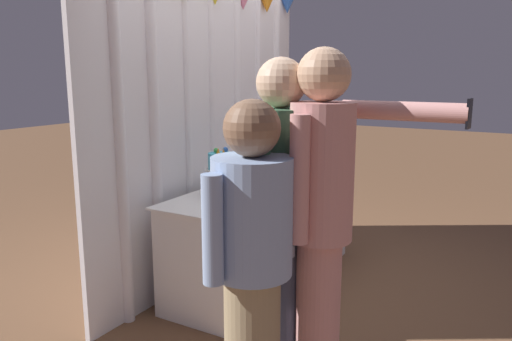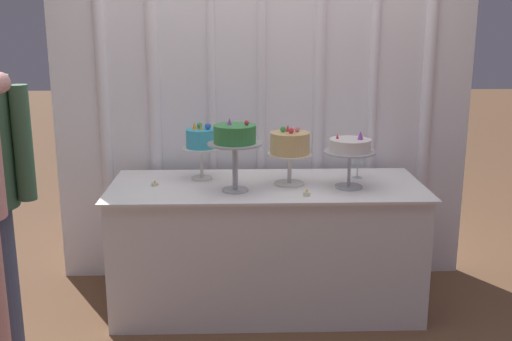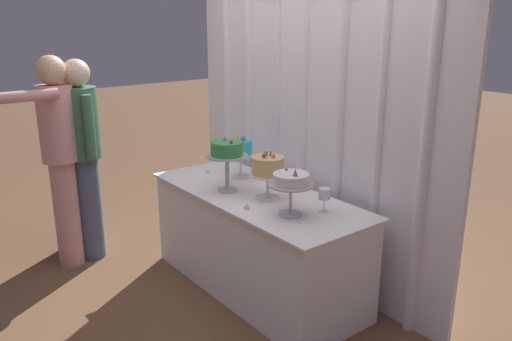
# 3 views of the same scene
# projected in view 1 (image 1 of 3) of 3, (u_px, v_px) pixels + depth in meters

# --- Properties ---
(ground_plane) EXTENTS (24.00, 24.00, 0.00)m
(ground_plane) POSITION_uv_depth(u_px,v_px,m) (275.00, 283.00, 3.99)
(ground_plane) COLOR brown
(draped_curtain) EXTENTS (2.76, 0.15, 2.66)m
(draped_curtain) POSITION_uv_depth(u_px,v_px,m) (210.00, 110.00, 4.00)
(draped_curtain) COLOR white
(draped_curtain) RESTS_ON ground_plane
(cake_table) EXTENTS (1.87, 0.77, 0.78)m
(cake_table) POSITION_uv_depth(u_px,v_px,m) (264.00, 234.00, 3.96)
(cake_table) COLOR white
(cake_table) RESTS_ON ground_plane
(cake_display_leftmost) EXTENTS (0.23, 0.23, 0.36)m
(cake_display_leftmost) POSITION_uv_depth(u_px,v_px,m) (221.00, 163.00, 3.58)
(cake_display_leftmost) COLOR silver
(cake_display_leftmost) RESTS_ON cake_table
(cake_display_midleft) EXTENTS (0.31, 0.31, 0.42)m
(cake_display_midleft) POSITION_uv_depth(u_px,v_px,m) (268.00, 153.00, 3.60)
(cake_display_midleft) COLOR #B2B2B7
(cake_display_midleft) RESTS_ON cake_table
(cake_display_midright) EXTENTS (0.26, 0.26, 0.36)m
(cake_display_midright) POSITION_uv_depth(u_px,v_px,m) (273.00, 155.00, 3.95)
(cake_display_midright) COLOR silver
(cake_display_midright) RESTS_ON cake_table
(cake_display_rightmost) EXTENTS (0.30, 0.30, 0.34)m
(cake_display_rightmost) POSITION_uv_depth(u_px,v_px,m) (301.00, 150.00, 4.21)
(cake_display_rightmost) COLOR #B2B2B7
(cake_display_rightmost) RESTS_ON cake_table
(wine_glass) EXTENTS (0.08, 0.08, 0.17)m
(wine_glass) POSITION_uv_depth(u_px,v_px,m) (282.00, 159.00, 4.41)
(wine_glass) COLOR silver
(wine_glass) RESTS_ON cake_table
(tealight_far_left) EXTENTS (0.04, 0.04, 0.04)m
(tealight_far_left) POSITION_uv_depth(u_px,v_px,m) (218.00, 205.00, 3.32)
(tealight_far_left) COLOR beige
(tealight_far_left) RESTS_ON cake_table
(tealight_near_left) EXTENTS (0.04, 0.04, 0.04)m
(tealight_near_left) POSITION_uv_depth(u_px,v_px,m) (305.00, 184.00, 3.94)
(tealight_near_left) COLOR beige
(tealight_near_left) RESTS_ON cake_table
(guest_man_dark_suit) EXTENTS (0.46, 0.30, 1.73)m
(guest_man_dark_suit) POSITION_uv_depth(u_px,v_px,m) (280.00, 222.00, 2.33)
(guest_man_dark_suit) COLOR #4C5675
(guest_man_dark_suit) RESTS_ON ground_plane
(guest_man_pink_jacket) EXTENTS (0.49, 0.42, 1.56)m
(guest_man_pink_jacket) POSITION_uv_depth(u_px,v_px,m) (252.00, 267.00, 2.10)
(guest_man_pink_jacket) COLOR #9E8966
(guest_man_pink_jacket) RESTS_ON ground_plane
(guest_girl_blue_dress) EXTENTS (0.45, 0.73, 1.77)m
(guest_girl_blue_dress) POSITION_uv_depth(u_px,v_px,m) (322.00, 220.00, 2.23)
(guest_girl_blue_dress) COLOR #D6938E
(guest_girl_blue_dress) RESTS_ON ground_plane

